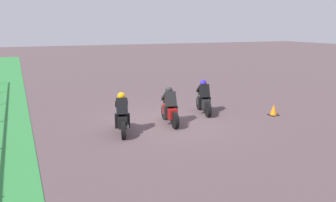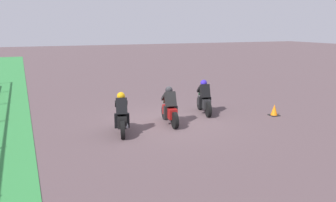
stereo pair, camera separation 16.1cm
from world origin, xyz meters
TOP-DOWN VIEW (x-y plane):
  - ground_plane at (0.00, 0.00)m, footprint 120.00×120.00m
  - rider_lane_a at (0.74, -2.10)m, footprint 2.02×0.64m
  - rider_lane_b at (-0.26, 0.01)m, footprint 2.04×0.58m
  - rider_lane_c at (-0.71, 2.11)m, footprint 2.02×0.64m
  - traffic_cone at (-0.83, -4.74)m, footprint 0.40×0.40m

SIDE VIEW (x-z plane):
  - ground_plane at x=0.00m, z-range 0.00..0.00m
  - traffic_cone at x=-0.83m, z-range -0.02..0.47m
  - rider_lane_a at x=0.74m, z-range -0.13..1.38m
  - rider_lane_b at x=-0.26m, z-range -0.13..1.38m
  - rider_lane_c at x=-0.71m, z-range -0.13..1.38m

